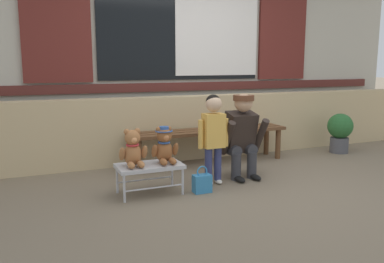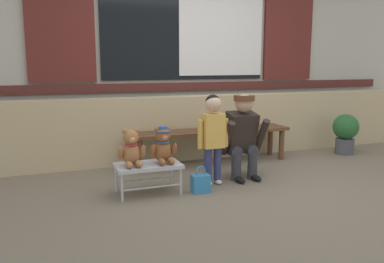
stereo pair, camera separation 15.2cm
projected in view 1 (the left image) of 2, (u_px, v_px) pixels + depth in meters
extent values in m
plane|color=#756651|center=(247.00, 186.00, 4.18)|extent=(60.00, 60.00, 0.00)
cube|color=tan|center=(194.00, 127.00, 5.41)|extent=(7.35, 0.25, 0.85)
cube|color=#B7B2A3|center=(179.00, 27.00, 5.65)|extent=(7.50, 0.20, 3.59)
cube|color=#56231E|center=(183.00, 87.00, 5.68)|extent=(6.90, 0.04, 0.12)
cube|color=black|center=(182.00, 29.00, 5.56)|extent=(2.40, 0.03, 1.40)
cube|color=white|center=(218.00, 30.00, 5.75)|extent=(1.31, 0.02, 1.29)
cube|color=maroon|center=(56.00, 25.00, 4.90)|extent=(0.84, 0.05, 1.43)
cube|color=maroon|center=(283.00, 33.00, 6.20)|extent=(0.84, 0.05, 1.43)
cube|color=brown|center=(214.00, 133.00, 4.97)|extent=(2.10, 0.11, 0.04)
cube|color=brown|center=(209.00, 131.00, 5.10)|extent=(2.10, 0.11, 0.04)
cube|color=brown|center=(204.00, 129.00, 5.23)|extent=(2.10, 0.11, 0.04)
cylinder|color=brown|center=(139.00, 157.00, 4.63)|extent=(0.07, 0.07, 0.40)
cylinder|color=brown|center=(133.00, 152.00, 4.89)|extent=(0.07, 0.07, 0.40)
cylinder|color=brown|center=(278.00, 144.00, 5.38)|extent=(0.07, 0.07, 0.40)
cylinder|color=brown|center=(266.00, 140.00, 5.63)|extent=(0.07, 0.07, 0.40)
cube|color=#BCBCC1|center=(149.00, 166.00, 3.89)|extent=(0.64, 0.36, 0.04)
cylinder|color=#BCBCC1|center=(124.00, 189.00, 3.67)|extent=(0.02, 0.02, 0.26)
cylinder|color=#BCBCC1|center=(117.00, 180.00, 3.94)|extent=(0.02, 0.02, 0.26)
cylinder|color=#BCBCC1|center=(183.00, 182.00, 3.89)|extent=(0.02, 0.02, 0.26)
cylinder|color=#BCBCC1|center=(172.00, 174.00, 4.16)|extent=(0.02, 0.02, 0.26)
cylinder|color=#BCBCC1|center=(154.00, 188.00, 3.78)|extent=(0.58, 0.02, 0.02)
cylinder|color=#BCBCC1|center=(145.00, 180.00, 4.05)|extent=(0.58, 0.02, 0.02)
ellipsoid|color=#A86B3D|center=(133.00, 154.00, 3.82)|extent=(0.17, 0.14, 0.22)
sphere|color=#A86B3D|center=(132.00, 138.00, 3.79)|extent=(0.15, 0.15, 0.15)
sphere|color=#E1955B|center=(134.00, 140.00, 3.74)|extent=(0.06, 0.06, 0.06)
sphere|color=#A86B3D|center=(127.00, 132.00, 3.77)|extent=(0.06, 0.06, 0.06)
ellipsoid|color=#A86B3D|center=(122.00, 154.00, 3.75)|extent=(0.06, 0.11, 0.16)
ellipsoid|color=#A86B3D|center=(131.00, 165.00, 3.71)|extent=(0.06, 0.15, 0.06)
sphere|color=#A86B3D|center=(137.00, 131.00, 3.81)|extent=(0.06, 0.06, 0.06)
ellipsoid|color=#A86B3D|center=(144.00, 152.00, 3.84)|extent=(0.06, 0.11, 0.16)
ellipsoid|color=#A86B3D|center=(141.00, 164.00, 3.75)|extent=(0.06, 0.15, 0.06)
torus|color=red|center=(132.00, 145.00, 3.80)|extent=(0.13, 0.13, 0.02)
ellipsoid|color=#93562D|center=(164.00, 152.00, 3.95)|extent=(0.17, 0.14, 0.22)
sphere|color=#93562D|center=(164.00, 135.00, 3.91)|extent=(0.15, 0.15, 0.15)
sphere|color=#C87B48|center=(166.00, 137.00, 3.86)|extent=(0.06, 0.06, 0.06)
sphere|color=#93562D|center=(159.00, 130.00, 3.89)|extent=(0.06, 0.06, 0.06)
ellipsoid|color=#93562D|center=(154.00, 151.00, 3.87)|extent=(0.06, 0.11, 0.16)
ellipsoid|color=#93562D|center=(163.00, 162.00, 3.84)|extent=(0.06, 0.15, 0.06)
sphere|color=#93562D|center=(169.00, 129.00, 3.93)|extent=(0.06, 0.06, 0.06)
ellipsoid|color=#93562D|center=(175.00, 149.00, 3.96)|extent=(0.06, 0.11, 0.16)
ellipsoid|color=#93562D|center=(173.00, 161.00, 3.87)|extent=(0.06, 0.15, 0.06)
torus|color=#335699|center=(164.00, 142.00, 3.93)|extent=(0.13, 0.13, 0.02)
cylinder|color=#335699|center=(164.00, 131.00, 3.91)|extent=(0.17, 0.17, 0.01)
cylinder|color=#335699|center=(164.00, 129.00, 3.90)|extent=(0.10, 0.10, 0.04)
cylinder|color=navy|center=(208.00, 164.00, 4.21)|extent=(0.08, 0.08, 0.36)
ellipsoid|color=silver|center=(209.00, 183.00, 4.22)|extent=(0.07, 0.12, 0.05)
cylinder|color=navy|center=(218.00, 163.00, 4.25)|extent=(0.08, 0.08, 0.36)
ellipsoid|color=silver|center=(218.00, 181.00, 4.26)|extent=(0.07, 0.12, 0.05)
cube|color=#EAB24C|center=(213.00, 131.00, 4.17)|extent=(0.22, 0.15, 0.36)
cylinder|color=#EAB24C|center=(201.00, 134.00, 4.12)|extent=(0.06, 0.06, 0.30)
cylinder|color=#EAB24C|center=(226.00, 132.00, 4.23)|extent=(0.06, 0.06, 0.30)
sphere|color=#DBB28E|center=(214.00, 104.00, 4.12)|extent=(0.17, 0.17, 0.17)
sphere|color=black|center=(213.00, 102.00, 4.13)|extent=(0.16, 0.16, 0.16)
cylinder|color=#333338|center=(236.00, 167.00, 4.38)|extent=(0.11, 0.11, 0.30)
cylinder|color=#333338|center=(230.00, 149.00, 4.48)|extent=(0.13, 0.32, 0.13)
ellipsoid|color=black|center=(240.00, 179.00, 4.33)|extent=(0.09, 0.20, 0.06)
cylinder|color=#333338|center=(252.00, 165.00, 4.46)|extent=(0.11, 0.11, 0.30)
cylinder|color=#333338|center=(246.00, 148.00, 4.56)|extent=(0.13, 0.32, 0.13)
ellipsoid|color=black|center=(255.00, 177.00, 4.41)|extent=(0.09, 0.20, 0.06)
cube|color=#2D231E|center=(240.00, 132.00, 4.46)|extent=(0.32, 0.30, 0.47)
cylinder|color=#2D231E|center=(227.00, 138.00, 4.29)|extent=(0.08, 0.28, 0.40)
cylinder|color=#2D231E|center=(260.00, 135.00, 4.46)|extent=(0.08, 0.28, 0.40)
sphere|color=tan|center=(244.00, 103.00, 4.34)|extent=(0.20, 0.20, 0.20)
cylinder|color=brown|center=(244.00, 98.00, 4.33)|extent=(0.23, 0.23, 0.06)
cube|color=brown|center=(250.00, 141.00, 4.64)|extent=(0.10, 0.22, 0.16)
cube|color=teal|center=(202.00, 184.00, 3.97)|extent=(0.18, 0.11, 0.18)
torus|color=teal|center=(202.00, 171.00, 3.95)|extent=(0.11, 0.01, 0.11)
cylinder|color=#4C4C51|center=(339.00, 145.00, 5.76)|extent=(0.26, 0.26, 0.22)
sphere|color=#28602D|center=(340.00, 126.00, 5.71)|extent=(0.36, 0.36, 0.36)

